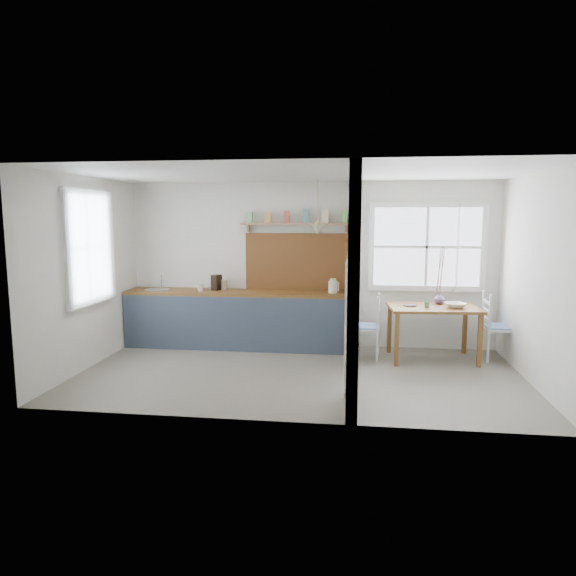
# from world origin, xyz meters

# --- Properties ---
(floor) EXTENTS (5.80, 3.20, 0.01)m
(floor) POSITION_xyz_m (0.00, 0.00, 0.00)
(floor) COLOR slate
(floor) RESTS_ON ground
(ceiling) EXTENTS (5.80, 3.20, 0.01)m
(ceiling) POSITION_xyz_m (0.00, 0.00, 2.60)
(ceiling) COLOR silver
(ceiling) RESTS_ON walls
(walls) EXTENTS (5.81, 3.21, 2.60)m
(walls) POSITION_xyz_m (0.00, 0.00, 1.30)
(walls) COLOR silver
(walls) RESTS_ON floor
(partition) EXTENTS (0.12, 3.20, 2.60)m
(partition) POSITION_xyz_m (0.70, 0.06, 1.45)
(partition) COLOR silver
(partition) RESTS_ON floor
(kitchen_window) EXTENTS (0.10, 1.16, 1.50)m
(kitchen_window) POSITION_xyz_m (-2.87, 0.00, 1.65)
(kitchen_window) COLOR white
(kitchen_window) RESTS_ON walls
(nook_window) EXTENTS (1.76, 0.10, 1.30)m
(nook_window) POSITION_xyz_m (1.80, 1.56, 1.60)
(nook_window) COLOR white
(nook_window) RESTS_ON walls
(counter) EXTENTS (3.50, 0.60, 0.90)m
(counter) POSITION_xyz_m (-1.13, 1.33, 0.46)
(counter) COLOR brown
(counter) RESTS_ON floor
(sink) EXTENTS (0.40, 0.40, 0.02)m
(sink) POSITION_xyz_m (-2.43, 1.30, 0.89)
(sink) COLOR silver
(sink) RESTS_ON counter
(backsplash) EXTENTS (1.65, 0.03, 0.90)m
(backsplash) POSITION_xyz_m (-0.20, 1.58, 1.35)
(backsplash) COLOR brown
(backsplash) RESTS_ON walls
(shelf) EXTENTS (1.75, 0.20, 0.21)m
(shelf) POSITION_xyz_m (-0.20, 1.49, 2.00)
(shelf) COLOR #9D744D
(shelf) RESTS_ON walls
(pendant_lamp) EXTENTS (0.26, 0.26, 0.16)m
(pendant_lamp) POSITION_xyz_m (0.15, 1.15, 1.88)
(pendant_lamp) COLOR beige
(pendant_lamp) RESTS_ON ceiling
(utensil_rail) EXTENTS (0.02, 0.50, 0.02)m
(utensil_rail) POSITION_xyz_m (0.61, 0.90, 1.45)
(utensil_rail) COLOR silver
(utensil_rail) RESTS_ON partition
(dining_table) EXTENTS (1.31, 0.93, 0.78)m
(dining_table) POSITION_xyz_m (1.84, 0.96, 0.39)
(dining_table) COLOR brown
(dining_table) RESTS_ON floor
(chair_left) EXTENTS (0.46, 0.46, 0.94)m
(chair_left) POSITION_xyz_m (0.87, 0.95, 0.47)
(chair_left) COLOR silver
(chair_left) RESTS_ON floor
(chair_right) EXTENTS (0.45, 0.45, 0.98)m
(chair_right) POSITION_xyz_m (2.81, 1.05, 0.49)
(chair_right) COLOR silver
(chair_right) RESTS_ON floor
(kettle) EXTENTS (0.21, 0.18, 0.22)m
(kettle) POSITION_xyz_m (0.38, 1.29, 1.01)
(kettle) COLOR white
(kettle) RESTS_ON counter
(mug_a) EXTENTS (0.14, 0.14, 0.11)m
(mug_a) POSITION_xyz_m (-1.69, 1.22, 0.96)
(mug_a) COLOR silver
(mug_a) RESTS_ON counter
(mug_b) EXTENTS (0.14, 0.14, 0.10)m
(mug_b) POSITION_xyz_m (-1.58, 1.42, 0.95)
(mug_b) COLOR white
(mug_b) RESTS_ON counter
(knife_block) EXTENTS (0.16, 0.18, 0.25)m
(knife_block) POSITION_xyz_m (-1.47, 1.37, 1.02)
(knife_block) COLOR black
(knife_block) RESTS_ON counter
(jar) EXTENTS (0.13, 0.13, 0.16)m
(jar) POSITION_xyz_m (-1.35, 1.37, 0.98)
(jar) COLOR #7F6E51
(jar) RESTS_ON counter
(towel_magenta) EXTENTS (0.02, 0.03, 0.51)m
(towel_magenta) POSITION_xyz_m (0.58, 0.98, 0.28)
(towel_magenta) COLOR #C82C59
(towel_magenta) RESTS_ON counter
(towel_orange) EXTENTS (0.02, 0.03, 0.50)m
(towel_orange) POSITION_xyz_m (0.58, 0.94, 0.25)
(towel_orange) COLOR #DC4D0D
(towel_orange) RESTS_ON counter
(bowl) EXTENTS (0.37, 0.37, 0.07)m
(bowl) POSITION_xyz_m (2.13, 0.89, 0.82)
(bowl) COLOR white
(bowl) RESTS_ON dining_table
(table_cup) EXTENTS (0.11, 0.11, 0.08)m
(table_cup) POSITION_xyz_m (1.74, 0.86, 0.82)
(table_cup) COLOR #64A366
(table_cup) RESTS_ON dining_table
(plate) EXTENTS (0.24, 0.24, 0.02)m
(plate) POSITION_xyz_m (1.51, 0.96, 0.79)
(plate) COLOR #392C2B
(plate) RESTS_ON dining_table
(vase) EXTENTS (0.17, 0.17, 0.17)m
(vase) POSITION_xyz_m (1.96, 1.19, 0.87)
(vase) COLOR #604373
(vase) RESTS_ON dining_table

